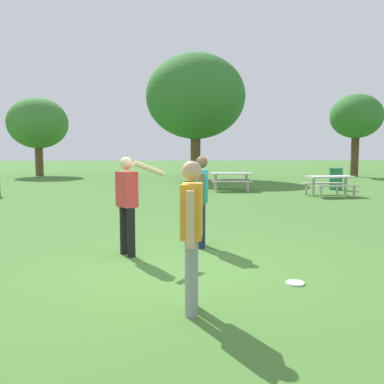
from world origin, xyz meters
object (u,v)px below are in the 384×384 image
(tree_far_right, at_px, (356,117))
(tree_tall_left, at_px, (38,124))
(person_catcher, at_px, (192,226))
(person_bystander, at_px, (128,198))
(picnic_table_near, at_px, (330,181))
(picnic_table_far, at_px, (231,178))
(trash_can_beside_table, at_px, (336,179))
(tree_broad_center, at_px, (196,97))
(person_thrower, at_px, (202,195))
(frisbee, at_px, (295,283))

(tree_far_right, bearing_deg, tree_tall_left, 174.35)
(person_catcher, height_order, person_bystander, same)
(picnic_table_near, relative_size, picnic_table_far, 1.04)
(trash_can_beside_table, bearing_deg, tree_broad_center, 129.57)
(person_thrower, height_order, person_catcher, same)
(person_thrower, xyz_separation_m, tree_far_right, (11.49, 18.70, 2.91))
(tree_tall_left, distance_m, tree_far_right, 20.87)
(tree_tall_left, bearing_deg, tree_broad_center, -18.96)
(picnic_table_near, bearing_deg, person_catcher, -118.45)
(tree_tall_left, relative_size, tree_far_right, 0.98)
(person_thrower, distance_m, person_bystander, 1.37)
(picnic_table_near, bearing_deg, person_thrower, -125.11)
(tree_broad_center, relative_size, tree_far_right, 1.39)
(person_catcher, bearing_deg, picnic_table_far, 79.49)
(person_thrower, relative_size, frisbee, 6.82)
(frisbee, distance_m, picnic_table_near, 10.91)
(person_catcher, bearing_deg, person_thrower, 83.34)
(tree_broad_center, bearing_deg, tree_tall_left, 161.04)
(trash_can_beside_table, bearing_deg, tree_far_right, 60.68)
(tree_tall_left, xyz_separation_m, tree_far_right, (20.77, -2.05, 0.36))
(person_bystander, relative_size, frisbee, 6.82)
(picnic_table_far, relative_size, trash_can_beside_table, 1.86)
(person_bystander, xyz_separation_m, tree_tall_left, (-8.01, 21.28, 2.53))
(person_catcher, xyz_separation_m, person_bystander, (-0.92, 2.44, 0.02))
(frisbee, distance_m, trash_can_beside_table, 13.65)
(person_bystander, bearing_deg, tree_far_right, 56.44)
(tree_tall_left, xyz_separation_m, tree_broad_center, (10.30, -3.54, 1.37))
(person_thrower, distance_m, picnic_table_far, 10.30)
(person_catcher, distance_m, tree_far_right, 24.85)
(frisbee, bearing_deg, tree_far_right, 63.41)
(frisbee, xyz_separation_m, picnic_table_near, (4.44, 9.95, 0.55))
(tree_tall_left, height_order, tree_far_right, tree_far_right)
(person_bystander, bearing_deg, tree_broad_center, 82.66)
(tree_tall_left, bearing_deg, person_bystander, -69.36)
(picnic_table_near, bearing_deg, trash_can_beside_table, 62.84)
(person_thrower, xyz_separation_m, person_catcher, (-0.35, -2.96, 0.00))
(trash_can_beside_table, bearing_deg, person_bystander, -126.61)
(person_bystander, distance_m, frisbee, 2.98)
(person_catcher, bearing_deg, tree_far_right, 61.35)
(person_catcher, height_order, trash_can_beside_table, person_catcher)
(person_catcher, relative_size, frisbee, 6.82)
(picnic_table_far, distance_m, tree_broad_center, 8.39)
(picnic_table_near, xyz_separation_m, picnic_table_far, (-3.42, 2.26, 0.00))
(person_thrower, relative_size, tree_tall_left, 0.32)
(frisbee, bearing_deg, picnic_table_near, 65.98)
(person_catcher, xyz_separation_m, frisbee, (1.41, 0.83, -0.93))
(picnic_table_near, xyz_separation_m, tree_far_right, (5.99, 10.88, 3.29))
(tree_broad_center, bearing_deg, picnic_table_far, -81.56)
(frisbee, bearing_deg, tree_tall_left, 114.32)
(person_thrower, height_order, picnic_table_near, person_thrower)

